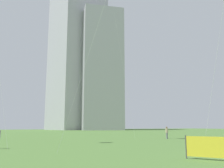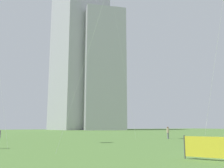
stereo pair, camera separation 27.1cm
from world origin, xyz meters
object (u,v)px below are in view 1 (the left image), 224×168
object	(u,v)px
distant_highrise_1	(78,49)
person_standing_0	(167,132)
event_banner	(216,147)
distant_highrise_0	(102,69)

from	to	relation	value
distant_highrise_1	person_standing_0	bearing A→B (deg)	-112.14
event_banner	distant_highrise_1	bearing A→B (deg)	73.87
event_banner	distant_highrise_0	bearing A→B (deg)	67.78
person_standing_0	distant_highrise_1	xyz separation A→B (m)	(19.93, 96.43, 43.68)
event_banner	person_standing_0	bearing A→B (deg)	55.95
distant_highrise_1	event_banner	bearing A→B (deg)	-116.59
distant_highrise_0	distant_highrise_1	distance (m)	21.93
distant_highrise_0	event_banner	size ratio (longest dim) A/B	20.00
person_standing_0	event_banner	bearing A→B (deg)	49.15
distant_highrise_0	distant_highrise_1	size ratio (longest dim) A/B	0.69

